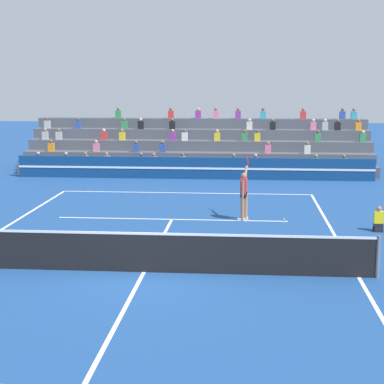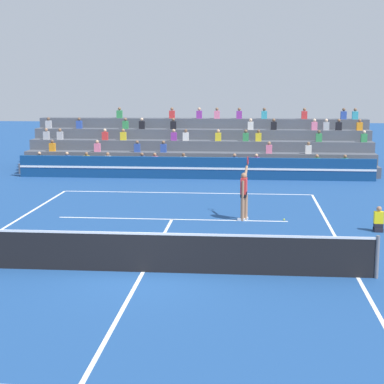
{
  "view_description": "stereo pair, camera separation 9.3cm",
  "coord_description": "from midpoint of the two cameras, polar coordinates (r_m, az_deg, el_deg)",
  "views": [
    {
      "loc": [
        2.57,
        -15.91,
        4.93
      ],
      "look_at": [
        0.77,
        5.9,
        1.1
      ],
      "focal_mm": 60.0,
      "sensor_mm": 36.0,
      "label": 1
    },
    {
      "loc": [
        2.67,
        -15.9,
        4.93
      ],
      "look_at": [
        0.77,
        5.9,
        1.1
      ],
      "focal_mm": 60.0,
      "sensor_mm": 36.0,
      "label": 2
    }
  ],
  "objects": [
    {
      "name": "bleacher_stand",
      "position": [
        36.06,
        0.54,
        3.7
      ],
      "size": [
        18.86,
        4.75,
        3.38
      ],
      "color": "#4C515B",
      "rests_on": "ground"
    },
    {
      "name": "ground_plane",
      "position": [
        16.86,
        -4.45,
        -7.11
      ],
      "size": [
        120.0,
        120.0,
        0.0
      ],
      "primitive_type": "plane",
      "color": "navy"
    },
    {
      "name": "tennis_net",
      "position": [
        16.71,
        -4.47,
        -5.33
      ],
      "size": [
        12.0,
        0.1,
        1.1
      ],
      "color": "slate",
      "rests_on": "ground"
    },
    {
      "name": "ball_kid_courtside",
      "position": [
        22.03,
        16.12,
        -2.53
      ],
      "size": [
        0.3,
        0.36,
        0.84
      ],
      "color": "black",
      "rests_on": "ground"
    },
    {
      "name": "court_lines",
      "position": [
        16.86,
        -4.45,
        -7.1
      ],
      "size": [
        11.1,
        23.9,
        0.01
      ],
      "color": "white",
      "rests_on": "ground"
    },
    {
      "name": "sponsor_banner_wall",
      "position": [
        32.35,
        0.05,
        2.15
      ],
      "size": [
        18.0,
        0.26,
        1.1
      ],
      "color": "navy",
      "rests_on": "ground"
    },
    {
      "name": "tennis_ball",
      "position": [
        23.06,
        8.07,
        -2.43
      ],
      "size": [
        0.07,
        0.07,
        0.07
      ],
      "primitive_type": "sphere",
      "color": "#C6DB33",
      "rests_on": "ground"
    },
    {
      "name": "tennis_player",
      "position": [
        22.79,
        4.53,
        -0.09
      ],
      "size": [
        0.38,
        1.38,
        2.25
      ],
      "color": "#9E7051",
      "rests_on": "ground"
    }
  ]
}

